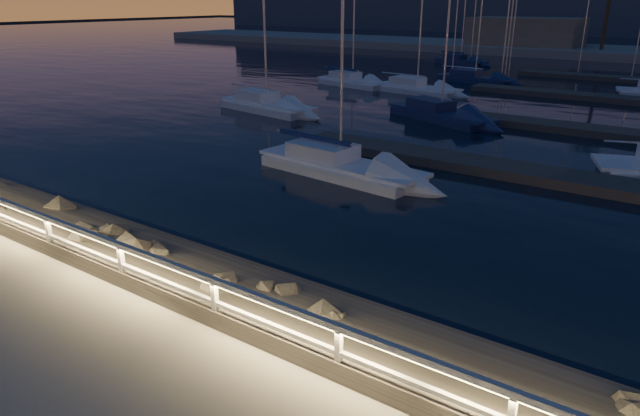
% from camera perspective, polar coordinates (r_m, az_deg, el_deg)
% --- Properties ---
extents(ground, '(400.00, 400.00, 0.00)m').
position_cam_1_polar(ground, '(10.98, -2.66, -14.69)').
color(ground, gray).
rests_on(ground, ground).
extents(harbor_water, '(400.00, 440.00, 0.60)m').
position_cam_1_polar(harbor_water, '(39.35, 26.72, 7.47)').
color(harbor_water, black).
rests_on(harbor_water, ground).
extents(guard_rail, '(44.11, 0.12, 1.06)m').
position_cam_1_polar(guard_rail, '(10.59, -3.03, -11.12)').
color(guard_rail, silver).
rests_on(guard_rail, ground).
extents(riprap, '(40.36, 2.07, 1.19)m').
position_cam_1_polar(riprap, '(15.59, -15.04, -5.31)').
color(riprap, '#625E54').
rests_on(riprap, ground).
extents(floating_docks, '(22.00, 36.00, 0.40)m').
position_cam_1_polar(floating_docks, '(40.50, 27.16, 8.53)').
color(floating_docks, '#574E48').
rests_on(floating_docks, ground).
extents(distant_hills, '(230.00, 37.50, 18.00)m').
position_cam_1_polar(distant_hills, '(143.46, 25.44, 17.77)').
color(distant_hills, '#3C4A5D').
rests_on(distant_hills, ground).
extents(sailboat_a, '(7.67, 3.32, 12.73)m').
position_cam_1_polar(sailboat_a, '(37.71, -5.54, 10.31)').
color(sailboat_a, white).
rests_on(sailboat_a, ground).
extents(sailboat_b, '(7.78, 3.03, 12.94)m').
position_cam_1_polar(sailboat_b, '(23.78, 1.68, 4.49)').
color(sailboat_b, white).
rests_on(sailboat_b, ground).
extents(sailboat_e, '(6.99, 3.19, 11.56)m').
position_cam_1_polar(sailboat_e, '(48.80, 3.13, 12.59)').
color(sailboat_e, white).
rests_on(sailboat_e, ground).
extents(sailboat_f, '(7.59, 4.71, 12.58)m').
position_cam_1_polar(sailboat_f, '(35.47, 11.82, 9.32)').
color(sailboat_f, navy).
rests_on(sailboat_f, ground).
extents(sailboat_i, '(7.09, 2.81, 11.82)m').
position_cam_1_polar(sailboat_i, '(45.49, 9.49, 11.80)').
color(sailboat_i, white).
rests_on(sailboat_i, ground).
extents(sailboat_j, '(6.96, 2.77, 11.55)m').
position_cam_1_polar(sailboat_j, '(52.53, 15.07, 12.47)').
color(sailboat_j, navy).
rests_on(sailboat_j, ground).
extents(sailboat_m, '(6.44, 3.41, 10.63)m').
position_cam_1_polar(sailboat_m, '(67.24, 13.77, 14.13)').
color(sailboat_m, navy).
rests_on(sailboat_m, ground).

